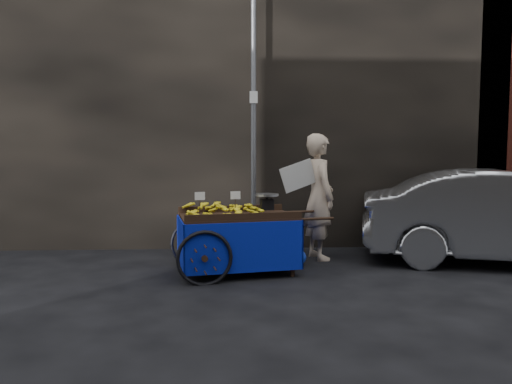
{
  "coord_description": "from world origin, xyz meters",
  "views": [
    {
      "loc": [
        -0.06,
        -6.41,
        1.62
      ],
      "look_at": [
        0.3,
        0.5,
        1.02
      ],
      "focal_mm": 35.0,
      "sensor_mm": 36.0,
      "label": 1
    }
  ],
  "objects": [
    {
      "name": "banana_cart",
      "position": [
        -0.01,
        0.01,
        0.68
      ],
      "size": [
        2.16,
        1.26,
        1.1
      ],
      "rotation": [
        0.0,
        0.0,
        0.19
      ],
      "color": "black",
      "rests_on": "ground"
    },
    {
      "name": "plastic_bag",
      "position": [
        0.86,
        0.35,
        0.12
      ],
      "size": [
        0.26,
        0.21,
        0.23
      ],
      "primitive_type": "ellipsoid",
      "color": "#1733AF",
      "rests_on": "ground"
    },
    {
      "name": "vendor",
      "position": [
        1.23,
        0.79,
        0.92
      ],
      "size": [
        0.91,
        0.76,
        1.84
      ],
      "rotation": [
        0.0,
        0.0,
        1.85
      ],
      "color": "tan",
      "rests_on": "ground"
    },
    {
      "name": "ground",
      "position": [
        0.0,
        0.0,
        0.0
      ],
      "size": [
        80.0,
        80.0,
        0.0
      ],
      "primitive_type": "plane",
      "color": "black",
      "rests_on": "ground"
    },
    {
      "name": "parked_car",
      "position": [
        3.83,
        0.31,
        0.66
      ],
      "size": [
        4.22,
        2.36,
        1.32
      ],
      "primitive_type": "imported",
      "rotation": [
        0.0,
        0.0,
        1.31
      ],
      "color": "#B9BCC1",
      "rests_on": "ground"
    },
    {
      "name": "building_wall",
      "position": [
        0.39,
        2.6,
        2.5
      ],
      "size": [
        13.5,
        2.0,
        5.0
      ],
      "color": "black",
      "rests_on": "ground"
    },
    {
      "name": "street_pole",
      "position": [
        0.3,
        1.3,
        2.01
      ],
      "size": [
        0.12,
        0.1,
        4.0
      ],
      "color": "slate",
      "rests_on": "ground"
    }
  ]
}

